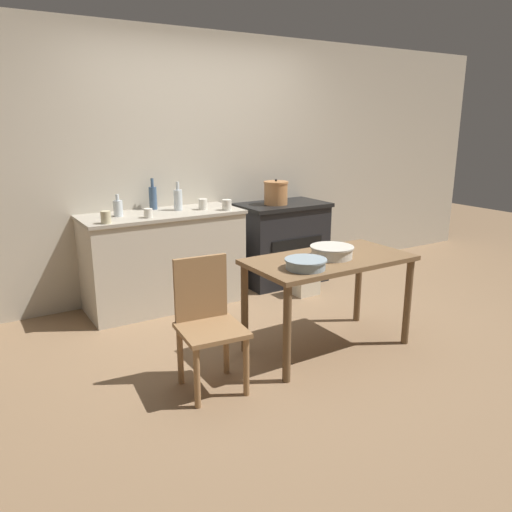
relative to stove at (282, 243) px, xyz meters
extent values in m
plane|color=#896B4C|center=(-0.81, -1.27, -0.43)|extent=(14.00, 14.00, 0.00)
cube|color=beige|center=(-0.81, 0.32, 0.84)|extent=(8.00, 0.07, 2.55)
cube|color=beige|center=(-1.36, -0.02, 0.00)|extent=(1.44, 0.60, 0.86)
cube|color=#A9A08F|center=(-1.36, -0.02, 0.44)|extent=(1.47, 0.63, 0.03)
cube|color=black|center=(0.00, 0.00, -0.02)|extent=(0.90, 0.56, 0.82)
cube|color=black|center=(0.00, 0.00, 0.41)|extent=(0.94, 0.60, 0.04)
cube|color=black|center=(0.00, -0.29, -0.07)|extent=(0.63, 0.01, 0.35)
cube|color=brown|center=(-0.65, -1.56, 0.27)|extent=(1.24, 0.65, 0.03)
cylinder|color=brown|center=(-1.22, -1.83, -0.09)|extent=(0.06, 0.06, 0.69)
cylinder|color=brown|center=(-0.08, -1.83, -0.09)|extent=(0.06, 0.06, 0.69)
cylinder|color=brown|center=(-1.22, -1.28, -0.09)|extent=(0.06, 0.06, 0.69)
cylinder|color=brown|center=(-0.08, -1.28, -0.09)|extent=(0.06, 0.06, 0.69)
cube|color=#997047|center=(-1.69, -1.66, -0.02)|extent=(0.44, 0.44, 0.03)
cube|color=#997047|center=(-1.67, -1.48, 0.21)|extent=(0.36, 0.07, 0.43)
cylinder|color=#997047|center=(-1.87, -1.81, -0.23)|extent=(0.04, 0.04, 0.40)
cylinder|color=#997047|center=(-1.54, -1.84, -0.23)|extent=(0.04, 0.04, 0.40)
cylinder|color=#997047|center=(-1.84, -1.48, -0.23)|extent=(0.04, 0.04, 0.40)
cylinder|color=#997047|center=(-1.51, -1.51, -0.23)|extent=(0.04, 0.04, 0.40)
cube|color=beige|center=(-0.04, -0.50, -0.27)|extent=(0.24, 0.17, 0.32)
cylinder|color=#B77A47|center=(-0.11, -0.03, 0.54)|extent=(0.24, 0.24, 0.22)
cylinder|color=#B77A47|center=(-0.11, -0.03, 0.66)|extent=(0.26, 0.26, 0.02)
sphere|color=black|center=(-0.11, -0.03, 0.68)|extent=(0.02, 0.02, 0.02)
cylinder|color=silver|center=(-0.63, -1.57, 0.33)|extent=(0.30, 0.30, 0.09)
cylinder|color=beige|center=(-0.63, -1.57, 0.37)|extent=(0.32, 0.32, 0.01)
cylinder|color=#93A8B2|center=(-0.98, -1.70, 0.32)|extent=(0.27, 0.27, 0.07)
cylinder|color=#8597A0|center=(-0.98, -1.70, 0.35)|extent=(0.29, 0.29, 0.01)
cylinder|color=#3D5675|center=(-1.36, 0.19, 0.57)|extent=(0.07, 0.07, 0.21)
cylinder|color=#3D5675|center=(-1.36, 0.19, 0.71)|extent=(0.03, 0.03, 0.08)
cylinder|color=silver|center=(-1.75, 0.01, 0.53)|extent=(0.08, 0.08, 0.14)
cylinder|color=silver|center=(-1.75, 0.01, 0.63)|extent=(0.03, 0.03, 0.05)
cylinder|color=silver|center=(-1.17, 0.02, 0.55)|extent=(0.08, 0.08, 0.19)
cylinder|color=silver|center=(-1.17, 0.02, 0.69)|extent=(0.03, 0.03, 0.07)
cylinder|color=silver|center=(-0.96, -0.07, 0.51)|extent=(0.08, 0.08, 0.10)
cylinder|color=beige|center=(-1.93, -0.25, 0.51)|extent=(0.08, 0.08, 0.10)
cylinder|color=silver|center=(-0.78, -0.22, 0.51)|extent=(0.09, 0.09, 0.10)
cylinder|color=silver|center=(-1.55, -0.20, 0.50)|extent=(0.07, 0.07, 0.08)
camera|label=1|loc=(-3.00, -4.31, 1.27)|focal=35.00mm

